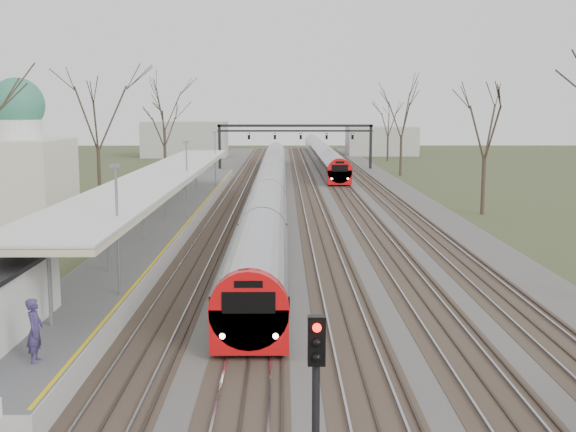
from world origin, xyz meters
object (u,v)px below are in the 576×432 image
(train_near, at_px, (271,181))
(train_far, at_px, (321,152))
(signal_post, at_px, (316,382))
(passenger, at_px, (35,331))

(train_near, relative_size, train_far, 1.20)
(train_far, distance_m, signal_post, 98.43)
(signal_post, bearing_deg, train_near, 91.88)
(train_near, distance_m, train_far, 45.51)
(passenger, bearing_deg, signal_post, -130.54)
(train_far, height_order, passenger, train_far)
(train_far, bearing_deg, passenger, -97.95)
(train_far, relative_size, signal_post, 18.34)
(train_far, xyz_separation_m, signal_post, (-5.25, -98.28, 1.25))
(train_near, height_order, train_far, same)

